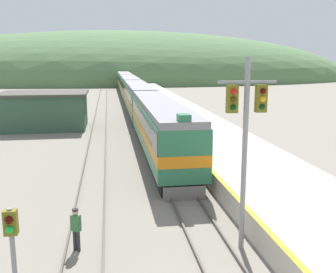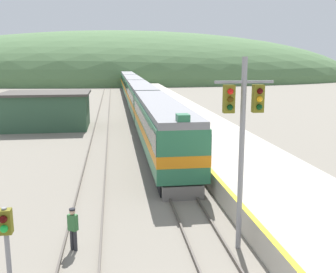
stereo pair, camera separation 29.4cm
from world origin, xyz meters
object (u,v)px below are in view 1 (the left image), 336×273
Objects in this scene: carriage_second at (139,99)px; express_train_lead_car at (160,126)px; carriage_third at (130,87)px; signal_mast_main at (246,127)px; carriage_fourth at (125,81)px; signal_post_siding at (12,240)px; track_worker at (76,227)px.

express_train_lead_car is at bearing -90.00° from carriage_second.
carriage_third is 2.67× the size of signal_mast_main.
carriage_fourth is (0.00, 20.57, 0.00)m from carriage_third.
carriage_second is 6.01× the size of signal_post_siding.
signal_post_siding is (-6.57, -18.32, 0.09)m from express_train_lead_car.
signal_post_siding is (-6.57, -59.96, 0.11)m from carriage_third.
signal_mast_main is (1.19, -56.91, 2.57)m from carriage_third.
carriage_second and carriage_fourth have the same top height.
carriage_second is 36.02m from track_worker.
express_train_lead_car is 15.53m from signal_mast_main.
signal_post_siding is at bearing -94.66° from carriage_fourth.
carriage_third reaches higher than track_worker.
carriage_third is (0.00, 41.64, -0.01)m from express_train_lead_car.
signal_mast_main reaches higher than carriage_third.
carriage_second is (0.00, 21.06, -0.01)m from express_train_lead_car.
express_train_lead_car is 41.64m from carriage_third.
track_worker is (-6.37, 0.71, -3.86)m from signal_mast_main.
track_worker is (-5.17, -35.62, -1.29)m from carriage_second.
carriage_second reaches higher than track_worker.
carriage_second is at bearing 90.00° from express_train_lead_car.
carriage_third is (0.00, 20.57, 0.00)m from carriage_second.
track_worker is at bearing -95.26° from carriage_third.
carriage_fourth is 2.67× the size of signal_mast_main.
carriage_second is 2.67× the size of signal_mast_main.
track_worker is at bearing -109.56° from express_train_lead_car.
signal_post_siding is (-6.57, -80.53, 0.11)m from carriage_fourth.
carriage_second is 1.00× the size of carriage_fourth.
track_worker is at bearing -98.26° from carriage_second.
track_worker is (-5.17, -14.56, -1.30)m from express_train_lead_car.
signal_mast_main is (1.19, -15.27, 2.56)m from express_train_lead_car.
carriage_second is 41.15m from carriage_fourth.
carriage_second is 11.54× the size of track_worker.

